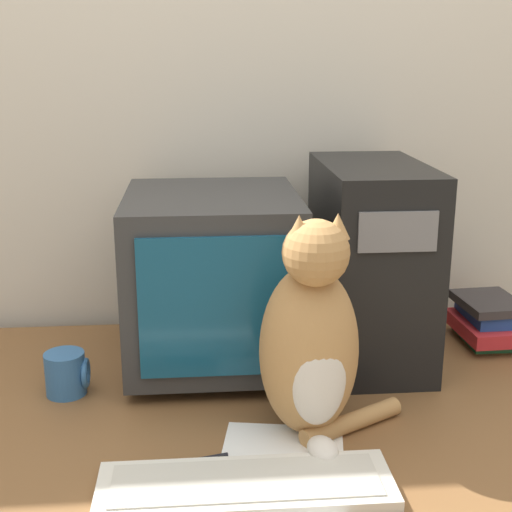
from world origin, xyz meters
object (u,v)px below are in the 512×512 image
object	(u,v)px
crt_monitor	(213,278)
cat	(311,343)
computer_tower	(370,263)
pen	(186,462)
mug	(67,373)
keyboard	(246,485)
book_stack	(488,320)

from	to	relation	value
crt_monitor	cat	size ratio (longest dim) A/B	1.00
crt_monitor	computer_tower	world-z (taller)	computer_tower
computer_tower	pen	world-z (taller)	computer_tower
crt_monitor	mug	bearing A→B (deg)	-156.91
mug	keyboard	bearing A→B (deg)	-47.25
book_stack	pen	size ratio (longest dim) A/B	1.39
crt_monitor	pen	xyz separation A→B (m)	(-0.06, -0.41, -0.19)
crt_monitor	computer_tower	bearing A→B (deg)	2.13
computer_tower	book_stack	distance (m)	0.35
computer_tower	book_stack	xyz separation A→B (m)	(0.31, 0.05, -0.17)
crt_monitor	pen	world-z (taller)	crt_monitor
pen	computer_tower	bearing A→B (deg)	45.98
computer_tower	cat	world-z (taller)	computer_tower
mug	cat	bearing A→B (deg)	-22.65
cat	keyboard	bearing A→B (deg)	-133.53
keyboard	pen	distance (m)	0.13
computer_tower	keyboard	xyz separation A→B (m)	(-0.31, -0.50, -0.21)
book_stack	mug	bearing A→B (deg)	-168.64
crt_monitor	cat	bearing A→B (deg)	-62.97
computer_tower	keyboard	distance (m)	0.63
cat	book_stack	size ratio (longest dim) A/B	2.06
mug	crt_monitor	bearing A→B (deg)	23.09
book_stack	mug	xyz separation A→B (m)	(-0.95, -0.19, -0.01)
crt_monitor	book_stack	bearing A→B (deg)	5.58
keyboard	computer_tower	bearing A→B (deg)	58.22
cat	mug	distance (m)	0.52
book_stack	mug	size ratio (longest dim) A/B	2.27
keyboard	book_stack	distance (m)	0.83
computer_tower	mug	size ratio (longest dim) A/B	4.95
computer_tower	keyboard	bearing A→B (deg)	-121.78
pen	mug	size ratio (longest dim) A/B	1.63
pen	mug	distance (m)	0.37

